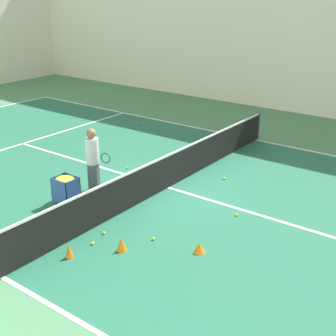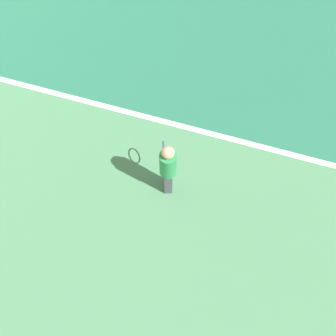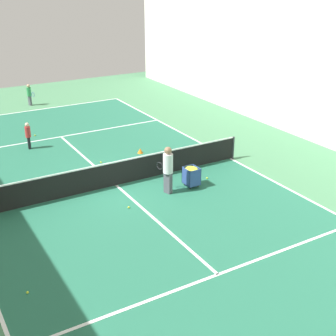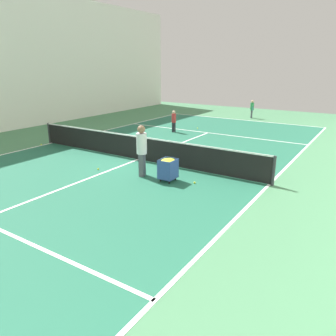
% 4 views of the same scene
% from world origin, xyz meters
% --- Properties ---
extents(ground_plane, '(36.93, 36.93, 0.00)m').
position_xyz_m(ground_plane, '(0.00, 0.00, 0.00)').
color(ground_plane, '#477F56').
extents(court_playing_area, '(10.81, 23.67, 0.00)m').
position_xyz_m(court_playing_area, '(0.00, 0.00, 0.00)').
color(court_playing_area, '#23664C').
rests_on(court_playing_area, ground).
extents(line_baseline_near, '(10.81, 0.10, 0.00)m').
position_xyz_m(line_baseline_near, '(0.00, -11.83, 0.01)').
color(line_baseline_near, white).
rests_on(line_baseline_near, ground).
extents(line_sideline_left, '(0.10, 23.67, 0.00)m').
position_xyz_m(line_sideline_left, '(-5.40, 0.00, 0.01)').
color(line_sideline_left, white).
rests_on(line_sideline_left, ground).
extents(line_service_near, '(10.81, 0.10, 0.00)m').
position_xyz_m(line_service_near, '(0.00, -6.51, 0.01)').
color(line_service_near, white).
rests_on(line_service_near, ground).
extents(line_service_far, '(10.81, 0.10, 0.00)m').
position_xyz_m(line_service_far, '(0.00, 6.51, 0.01)').
color(line_service_far, white).
rests_on(line_service_far, ground).
extents(line_centre_service, '(0.10, 13.02, 0.00)m').
position_xyz_m(line_centre_service, '(0.00, 0.00, 0.01)').
color(line_centre_service, white).
rests_on(line_centre_service, ground).
extents(hall_enclosure_left, '(0.15, 33.23, 7.94)m').
position_xyz_m(hall_enclosure_left, '(-10.11, 0.00, 3.97)').
color(hall_enclosure_left, silver).
rests_on(hall_enclosure_left, ground).
extents(tennis_net, '(11.11, 0.10, 0.99)m').
position_xyz_m(tennis_net, '(0.00, 0.00, 0.51)').
color(tennis_net, '#2D2D33').
rests_on(tennis_net, ground).
extents(player_near_baseline, '(0.38, 0.57, 1.28)m').
position_xyz_m(player_near_baseline, '(-0.28, -13.02, 0.73)').
color(player_near_baseline, '#4C4C56').
rests_on(player_near_baseline, ground).
extents(coach_at_net, '(0.45, 0.69, 1.79)m').
position_xyz_m(coach_at_net, '(-1.37, 1.51, 1.03)').
color(coach_at_net, '#4C4C56').
rests_on(coach_at_net, ground).
extents(child_midcourt, '(0.27, 0.27, 1.24)m').
position_xyz_m(child_midcourt, '(1.76, -5.64, 0.71)').
color(child_midcourt, black).
rests_on(child_midcourt, ground).
extents(ball_cart, '(0.50, 0.57, 0.77)m').
position_xyz_m(ball_cart, '(-2.42, 1.47, 0.54)').
color(ball_cart, '#2D478C').
rests_on(ball_cart, ground).
extents(training_cone_0, '(0.25, 0.25, 0.23)m').
position_xyz_m(training_cone_0, '(-2.34, -2.57, 0.12)').
color(training_cone_0, orange).
rests_on(training_cone_0, ground).
extents(training_cone_1, '(0.17, 0.17, 0.32)m').
position_xyz_m(training_cone_1, '(-4.13, -0.51, 0.16)').
color(training_cone_1, orange).
rests_on(training_cone_1, ground).
extents(training_cone_2, '(0.22, 0.22, 0.31)m').
position_xyz_m(training_cone_2, '(-3.27, -1.20, 0.16)').
color(training_cone_2, orange).
rests_on(training_cone_2, ground).
extents(tennis_ball_0, '(0.07, 0.07, 0.07)m').
position_xyz_m(tennis_ball_0, '(4.62, 4.72, 0.04)').
color(tennis_ball_0, yellow).
rests_on(tennis_ball_0, ground).
extents(tennis_ball_1, '(0.07, 0.07, 0.07)m').
position_xyz_m(tennis_ball_1, '(1.47, -0.97, 0.04)').
color(tennis_ball_1, yellow).
rests_on(tennis_ball_1, ground).
extents(tennis_ball_2, '(0.07, 0.07, 0.07)m').
position_xyz_m(tennis_ball_2, '(-0.37, -2.39, 0.04)').
color(tennis_ball_2, yellow).
rests_on(tennis_ball_2, ground).
extents(tennis_ball_3, '(0.07, 0.07, 0.07)m').
position_xyz_m(tennis_ball_3, '(-3.46, -0.53, 0.04)').
color(tennis_ball_3, yellow).
rests_on(tennis_ball_3, ground).
extents(tennis_ball_4, '(0.07, 0.07, 0.07)m').
position_xyz_m(tennis_ball_4, '(-2.99, -0.40, 0.04)').
color(tennis_ball_4, yellow).
rests_on(tennis_ball_4, ground).
extents(tennis_ball_6, '(0.07, 0.07, 0.07)m').
position_xyz_m(tennis_ball_6, '(-2.52, -1.47, 0.04)').
color(tennis_ball_6, yellow).
rests_on(tennis_ball_6, ground).
extents(tennis_ball_7, '(0.07, 0.07, 0.07)m').
position_xyz_m(tennis_ball_7, '(0.40, 1.88, 0.04)').
color(tennis_ball_7, yellow).
rests_on(tennis_ball_7, ground).
extents(tennis_ball_8, '(0.07, 0.07, 0.07)m').
position_xyz_m(tennis_ball_8, '(1.07, -7.27, 0.04)').
color(tennis_ball_8, yellow).
rests_on(tennis_ball_8, ground).
extents(tennis_ball_9, '(0.07, 0.07, 0.07)m').
position_xyz_m(tennis_ball_9, '(-3.31, 1.23, 0.04)').
color(tennis_ball_9, yellow).
rests_on(tennis_ball_9, ground).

